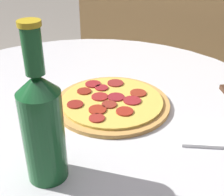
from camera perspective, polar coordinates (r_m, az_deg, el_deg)
name	(u,v)px	position (r m, az deg, el deg)	size (l,w,h in m)	color
table	(87,157)	(0.86, -4.60, -10.70)	(1.03, 1.03, 0.68)	silver
pizza	(112,102)	(0.77, -0.05, -0.76)	(0.28, 0.28, 0.02)	#C68E47
beer_bottle	(42,124)	(0.52, -12.63, -4.67)	(0.07, 0.07, 0.28)	#195628
napkin	(217,134)	(0.70, 18.67, -6.24)	(0.18, 0.15, 0.01)	white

